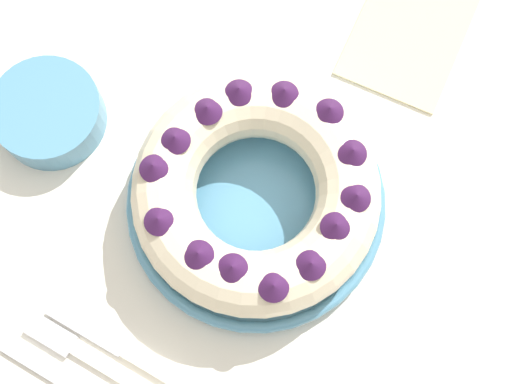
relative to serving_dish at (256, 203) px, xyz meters
name	(u,v)px	position (x,y,z in m)	size (l,w,h in m)	color
ground_plane	(265,312)	(-0.03, -0.04, -0.77)	(8.00, 8.00, 0.00)	#4C4742
dining_table	(272,256)	(-0.03, -0.04, -0.09)	(1.43, 1.10, 0.76)	silver
serving_dish	(256,203)	(0.00, 0.00, 0.00)	(0.28, 0.28, 0.02)	#518EB2
bundt_cake	(256,192)	(0.00, 0.00, 0.05)	(0.26, 0.26, 0.08)	beige
fork	(95,361)	(-0.23, 0.06, -0.01)	(0.02, 0.19, 0.01)	white
cake_knife	(126,350)	(-0.20, 0.04, -0.01)	(0.02, 0.17, 0.01)	white
side_bowl	(50,113)	(-0.03, 0.25, 0.01)	(0.12, 0.12, 0.04)	#518EB2
napkin	(410,31)	(0.27, -0.05, -0.01)	(0.18, 0.12, 0.00)	beige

